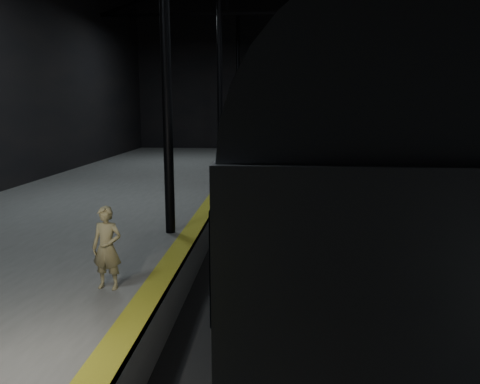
# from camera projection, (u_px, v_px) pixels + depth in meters

# --- Properties ---
(ground) EXTENTS (44.00, 44.00, 0.00)m
(ground) POSITION_uv_depth(u_px,v_px,m) (301.00, 232.00, 16.63)
(ground) COLOR black
(ground) RESTS_ON ground
(platform_left) EXTENTS (9.00, 43.80, 1.00)m
(platform_left) POSITION_uv_depth(u_px,v_px,m) (95.00, 214.00, 17.07)
(platform_left) COLOR #585855
(platform_left) RESTS_ON ground
(tactile_strip) EXTENTS (0.50, 43.80, 0.01)m
(tactile_strip) POSITION_uv_depth(u_px,v_px,m) (210.00, 203.00, 16.68)
(tactile_strip) COLOR olive
(tactile_strip) RESTS_ON platform_left
(track) EXTENTS (2.40, 43.00, 0.24)m
(track) POSITION_uv_depth(u_px,v_px,m) (301.00, 230.00, 16.62)
(track) COLOR #3F3328
(track) RESTS_ON ground
(train) EXTENTS (2.97, 19.81, 5.30)m
(train) POSITION_uv_depth(u_px,v_px,m) (310.00, 159.00, 12.91)
(train) COLOR #9A9CA1
(train) RESTS_ON ground
(woman) EXTENTS (0.61, 0.44, 1.58)m
(woman) POSITION_uv_depth(u_px,v_px,m) (107.00, 248.00, 8.73)
(woman) COLOR #978A5C
(woman) RESTS_ON platform_left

